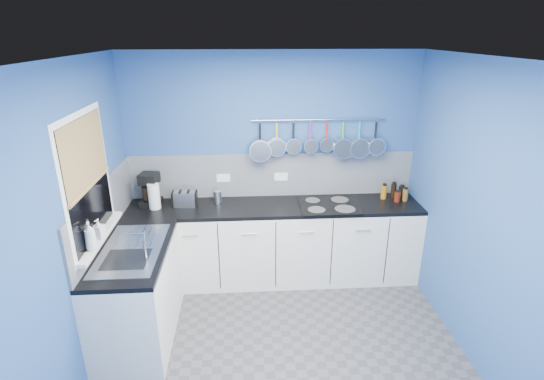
{
  "coord_description": "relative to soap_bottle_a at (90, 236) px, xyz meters",
  "views": [
    {
      "loc": [
        -0.29,
        -2.96,
        2.68
      ],
      "look_at": [
        -0.05,
        0.75,
        1.25
      ],
      "focal_mm": 27.5,
      "sensor_mm": 36.0,
      "label": 1
    }
  ],
  "objects": [
    {
      "name": "pan_5",
      "position": [
        2.3,
        1.39,
        0.4
      ],
      "size": [
        0.23,
        0.11,
        0.42
      ],
      "primitive_type": null,
      "color": "silver",
      "rests_on": "pot_rail"
    },
    {
      "name": "soap_bottle_a",
      "position": [
        0.0,
        0.0,
        0.0
      ],
      "size": [
        0.11,
        0.11,
        0.24
      ],
      "primitive_type": "imported",
      "rotation": [
        0.0,
        0.0,
        0.28
      ],
      "color": "white",
      "rests_on": "window_sill"
    },
    {
      "name": "pot_rail",
      "position": [
        2.03,
        1.4,
        0.61
      ],
      "size": [
        1.45,
        0.02,
        0.02
      ],
      "primitive_type": "cylinder",
      "rotation": [
        0.0,
        1.57,
        0.0
      ],
      "color": "silver",
      "rests_on": "wall_back"
    },
    {
      "name": "floor",
      "position": [
        1.53,
        -0.05,
        -1.18
      ],
      "size": [
        3.2,
        3.0,
        0.02
      ],
      "primitive_type": "cube",
      "color": "#47474C",
      "rests_on": "ground"
    },
    {
      "name": "worktop_back",
      "position": [
        1.53,
        1.15,
        -0.29
      ],
      "size": [
        3.2,
        0.6,
        0.04
      ],
      "primitive_type": "cube",
      "color": "black",
      "rests_on": "cabinet_run_back"
    },
    {
      "name": "backsplash_back",
      "position": [
        1.53,
        1.44,
        -0.02
      ],
      "size": [
        3.2,
        0.02,
        0.5
      ],
      "primitive_type": "cube",
      "color": "#979AA2",
      "rests_on": "wall_back"
    },
    {
      "name": "window_frame",
      "position": [
        -0.05,
        0.25,
        0.38
      ],
      "size": [
        0.01,
        1.0,
        1.1
      ],
      "primitive_type": "cube",
      "color": "white",
      "rests_on": "wall_left"
    },
    {
      "name": "toaster",
      "position": [
        0.57,
        1.21,
        -0.19
      ],
      "size": [
        0.26,
        0.17,
        0.16
      ],
      "primitive_type": "cube",
      "rotation": [
        0.0,
        0.0,
        -0.12
      ],
      "color": "silver",
      "rests_on": "worktop_back"
    },
    {
      "name": "window_sill",
      "position": [
        -0.02,
        0.25,
        -0.13
      ],
      "size": [
        0.1,
        0.98,
        0.03
      ],
      "primitive_type": "cube",
      "color": "white",
      "rests_on": "wall_left"
    },
    {
      "name": "pan_6",
      "position": [
        2.48,
        1.39,
        0.4
      ],
      "size": [
        0.23,
        0.12,
        0.42
      ],
      "primitive_type": null,
      "color": "silver",
      "rests_on": "pot_rail"
    },
    {
      "name": "socket_right",
      "position": [
        1.63,
        1.43,
        -0.04
      ],
      "size": [
        0.15,
        0.01,
        0.09
      ],
      "primitive_type": "cube",
      "color": "white",
      "rests_on": "backsplash_back"
    },
    {
      "name": "wall_left",
      "position": [
        -0.08,
        -0.05,
        0.08
      ],
      "size": [
        0.02,
        3.0,
        2.5
      ],
      "primitive_type": "cube",
      "color": "#294E8C",
      "rests_on": "ground"
    },
    {
      "name": "pan_1",
      "position": [
        1.58,
        1.39,
        0.41
      ],
      "size": [
        0.2,
        0.07,
        0.39
      ],
      "primitive_type": null,
      "color": "silver",
      "rests_on": "pot_rail"
    },
    {
      "name": "wall_front",
      "position": [
        1.53,
        -1.56,
        0.08
      ],
      "size": [
        3.2,
        0.02,
        2.5
      ],
      "primitive_type": "cube",
      "color": "#294E8C",
      "rests_on": "ground"
    },
    {
      "name": "condiment_3",
      "position": [
        3.0,
        1.19,
        -0.2
      ],
      "size": [
        0.06,
        0.06,
        0.14
      ],
      "primitive_type": "cylinder",
      "color": "brown",
      "rests_on": "worktop_back"
    },
    {
      "name": "canister",
      "position": [
        0.91,
        1.28,
        -0.21
      ],
      "size": [
        0.1,
        0.1,
        0.13
      ],
      "primitive_type": "cylinder",
      "rotation": [
        0.0,
        0.0,
        0.09
      ],
      "color": "silver",
      "rests_on": "worktop_back"
    },
    {
      "name": "coffee_maker",
      "position": [
        0.2,
        1.24,
        -0.09
      ],
      "size": [
        0.23,
        0.25,
        0.35
      ],
      "primitive_type": null,
      "rotation": [
        0.0,
        0.0,
        -0.17
      ],
      "color": "black",
      "rests_on": "worktop_back"
    },
    {
      "name": "paper_towel",
      "position": [
        0.26,
        1.15,
        -0.13
      ],
      "size": [
        0.14,
        0.14,
        0.27
      ],
      "primitive_type": "cylinder",
      "rotation": [
        0.0,
        0.0,
        0.19
      ],
      "color": "white",
      "rests_on": "worktop_back"
    },
    {
      "name": "bamboo_blind",
      "position": [
        -0.03,
        0.25,
        0.61
      ],
      "size": [
        0.01,
        0.9,
        0.55
      ],
      "primitive_type": "cube",
      "color": "#A18044",
      "rests_on": "wall_left"
    },
    {
      "name": "condiment_2",
      "position": [
        2.78,
        1.26,
        -0.19
      ],
      "size": [
        0.07,
        0.07,
        0.16
      ],
      "primitive_type": "cylinder",
      "color": "#8C5914",
      "rests_on": "worktop_back"
    },
    {
      "name": "wall_back",
      "position": [
        1.53,
        1.46,
        0.08
      ],
      "size": [
        3.2,
        0.02,
        2.5
      ],
      "primitive_type": "cube",
      "color": "#294E8C",
      "rests_on": "ground"
    },
    {
      "name": "backsplash_left",
      "position": [
        -0.06,
        0.55,
        -0.02
      ],
      "size": [
        0.02,
        1.8,
        0.5
      ],
      "primitive_type": "cube",
      "color": "#979AA2",
      "rests_on": "wall_left"
    },
    {
      "name": "worktop_left",
      "position": [
        0.23,
        0.25,
        -0.29
      ],
      "size": [
        0.6,
        1.2,
        0.04
      ],
      "primitive_type": "cube",
      "color": "black",
      "rests_on": "cabinet_run_left"
    },
    {
      "name": "hob",
      "position": [
        2.12,
        1.1,
        -0.26
      ],
      "size": [
        0.63,
        0.55,
        0.01
      ],
      "primitive_type": "cube",
      "color": "black",
      "rests_on": "worktop_back"
    },
    {
      "name": "pan_7",
      "position": [
        2.67,
        1.39,
        0.42
      ],
      "size": [
        0.2,
        0.12,
        0.39
      ],
      "primitive_type": null,
      "color": "silver",
      "rests_on": "pot_rail"
    },
    {
      "name": "pan_0",
      "position": [
        1.4,
        1.39,
        0.39
      ],
      "size": [
        0.24,
        0.12,
        0.43
      ],
      "primitive_type": null,
      "color": "silver",
      "rests_on": "pot_rail"
    },
    {
      "name": "pan_4",
      "position": [
        2.12,
        1.39,
        0.44
      ],
      "size": [
        0.16,
        0.08,
        0.35
      ],
      "primitive_type": null,
      "color": "silver",
      "rests_on": "pot_rail"
    },
    {
      "name": "window_glass",
      "position": [
        -0.04,
        0.25,
        0.38
      ],
      "size": [
        0.01,
        0.9,
        1.0
      ],
      "primitive_type": "cube",
      "color": "black",
      "rests_on": "wall_left"
    },
    {
      "name": "ceiling",
      "position": [
        1.53,
        -0.05,
        1.34
      ],
      "size": [
        3.2,
        3.0,
        0.02
      ],
      "primitive_type": "cube",
      "color": "white",
      "rests_on": "ground"
    },
    {
      "name": "condiment_4",
      "position": [
        2.9,
        1.17,
        -0.21
      ],
      "size": [
        0.07,
        0.07,
        0.11
      ],
      "primitive_type": "cylinder",
      "color": "#4C190C",
      "rests_on": "worktop_back"
    },
    {
      "name": "condiment_1",
      "position": [
        2.89,
        1.27,
        -0.18
      ],
      "size": [
        0.06,
        0.06,
        0.17
      ],
      "primitive_type": "cylinder",
      "color": "black",
      "rests_on": "worktop_back"
    },
    {
      "name": "pan_2",
      "position": [
        1.76,
        1.39,
        0.43
      ],
      "size": [
        0.18,
        0.08,
        0.37
      ],
      "primitive_type": null,
      "color": "silver",
      "rests_on": "pot_rail"
    },
    {
      "name": "mixer_tap",
      "position": [
        0.39,
        0.07,
        -0.14
      ],
      "size": [
        0.12,
        0.08,
        0.26
      ],
      "primitive_type": null,
      "color": "silver",
      "rests_on": "worktop_left"
    },
    {
      "name": "pan_3",
      "position": [
        1.94,
        1.39,
        0.44
      ],
      "size": [
        0.16,
        0.13,
        0.35
      ],
      "primitive_type": null,
      "color": "silver",
      "rests_on": "pot_rail"
    },
    {
      "name": "wall_right",
      "position": [
        3.14,
        -0.05,
        0.08
      ],
      "size": [
        0.02,
        3.0,
        2.5
      ],
      "primitive_type": "cube",
      "color": "#294E8C",
      "rests_on": "ground"
    },
    {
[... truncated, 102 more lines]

